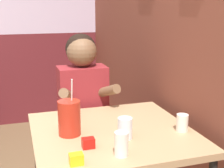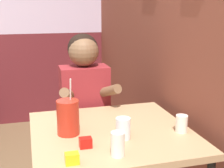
# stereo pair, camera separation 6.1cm
# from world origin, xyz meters

# --- Properties ---
(brick_wall_right) EXTENTS (0.08, 4.57, 2.70)m
(brick_wall_right) POSITION_xyz_m (1.37, 1.28, 1.35)
(brick_wall_right) COLOR brown
(brick_wall_right) RESTS_ON ground_plane
(main_table) EXTENTS (0.86, 0.84, 0.75)m
(main_table) POSITION_xyz_m (0.83, 0.27, 0.68)
(main_table) COLOR tan
(main_table) RESTS_ON ground_plane
(person_seated) EXTENTS (0.42, 0.41, 1.24)m
(person_seated) POSITION_xyz_m (0.79, 0.84, 0.66)
(person_seated) COLOR maroon
(person_seated) RESTS_ON ground_plane
(cocktail_pitcher) EXTENTS (0.12, 0.12, 0.31)m
(cocktail_pitcher) POSITION_xyz_m (0.60, 0.28, 0.85)
(cocktail_pitcher) COLOR #B22819
(cocktail_pitcher) RESTS_ON main_table
(glass_near_pitcher) EXTENTS (0.07, 0.07, 0.10)m
(glass_near_pitcher) POSITION_xyz_m (0.64, 0.48, 0.80)
(glass_near_pitcher) COLOR silver
(glass_near_pitcher) RESTS_ON main_table
(glass_center) EXTENTS (0.06, 0.06, 0.11)m
(glass_center) POSITION_xyz_m (0.78, -0.03, 0.81)
(glass_center) COLOR silver
(glass_center) RESTS_ON main_table
(glass_far_side) EXTENTS (0.06, 0.06, 0.09)m
(glass_far_side) POSITION_xyz_m (1.19, 0.14, 0.80)
(glass_far_side) COLOR silver
(glass_far_side) RESTS_ON main_table
(glass_by_brick) EXTENTS (0.08, 0.08, 0.11)m
(glass_by_brick) POSITION_xyz_m (0.86, 0.14, 0.81)
(glass_by_brick) COLOR silver
(glass_by_brick) RESTS_ON main_table
(condiment_ketchup) EXTENTS (0.06, 0.04, 0.05)m
(condiment_ketchup) POSITION_xyz_m (0.65, 0.09, 0.78)
(condiment_ketchup) COLOR #B7140F
(condiment_ketchup) RESTS_ON main_table
(condiment_mustard) EXTENTS (0.06, 0.04, 0.05)m
(condiment_mustard) POSITION_xyz_m (0.57, -0.05, 0.78)
(condiment_mustard) COLOR yellow
(condiment_mustard) RESTS_ON main_table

